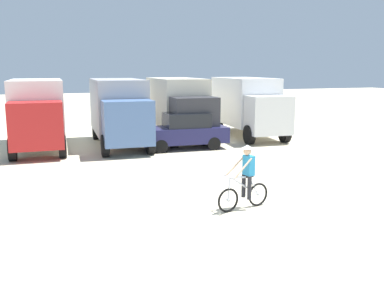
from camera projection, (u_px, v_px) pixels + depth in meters
name	position (u px, v px, depth m)	size (l,w,h in m)	color
ground_plane	(242.00, 207.00, 11.99)	(120.00, 120.00, 0.00)	beige
box_truck_white_box	(37.00, 110.00, 20.58)	(2.52, 6.80, 3.35)	white
box_truck_grey_hauler	(119.00, 109.00, 21.42)	(2.66, 6.84, 3.35)	#9E9EA3
box_truck_cream_rv	(179.00, 105.00, 23.53)	(2.67, 6.85, 3.35)	beige
box_truck_avon_van	(248.00, 104.00, 24.55)	(2.88, 6.91, 3.35)	white
sedan_parked	(184.00, 131.00, 20.65)	(4.29, 2.00, 1.76)	#1E1E4C
cyclist_orange_shirt	(245.00, 180.00, 11.74)	(1.71, 0.56, 1.82)	black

